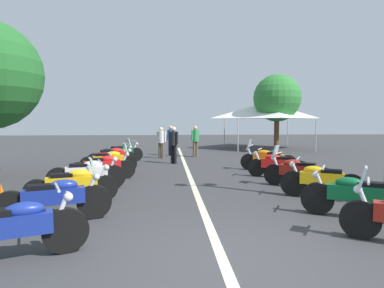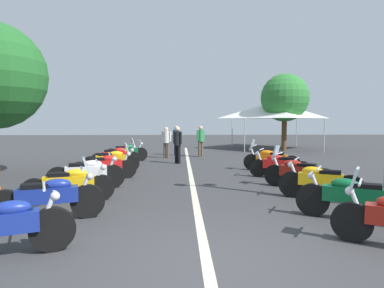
{
  "view_description": "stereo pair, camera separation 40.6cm",
  "coord_description": "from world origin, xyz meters",
  "views": [
    {
      "loc": [
        -4.48,
        0.76,
        1.97
      ],
      "look_at": [
        5.96,
        0.0,
        1.22
      ],
      "focal_mm": 31.18,
      "sensor_mm": 36.0,
      "label": 1
    },
    {
      "loc": [
        -4.48,
        0.36,
        1.97
      ],
      "look_at": [
        5.96,
        0.0,
        1.22
      ],
      "focal_mm": 31.18,
      "sensor_mm": 36.0,
      "label": 2
    }
  ],
  "objects": [
    {
      "name": "bystander_0",
      "position": [
        14.09,
        0.6,
        0.97
      ],
      "size": [
        0.42,
        0.38,
        1.66
      ],
      "rotation": [
        0.0,
        0.0,
        5.43
      ],
      "color": "#1E2338",
      "rests_on": "ground_plane"
    },
    {
      "name": "motorcycle_left_row_7",
      "position": [
        11.33,
        2.92,
        0.46
      ],
      "size": [
        1.06,
        1.94,
        1.01
      ],
      "rotation": [
        0.0,
        0.0,
        -1.13
      ],
      "color": "black",
      "rests_on": "ground_plane"
    },
    {
      "name": "motorcycle_right_row_1",
      "position": [
        1.83,
        -3.03,
        0.47
      ],
      "size": [
        1.19,
        2.01,
        1.01
      ],
      "rotation": [
        0.0,
        0.0,
        1.07
      ],
      "color": "black",
      "rests_on": "ground_plane"
    },
    {
      "name": "bystander_1",
      "position": [
        12.78,
        1.1,
        0.94
      ],
      "size": [
        0.32,
        0.5,
        1.61
      ],
      "rotation": [
        0.0,
        0.0,
        2.75
      ],
      "color": "brown",
      "rests_on": "ground_plane"
    },
    {
      "name": "motorcycle_left_row_6",
      "position": [
        9.78,
        3.09,
        0.46
      ],
      "size": [
        1.02,
        1.98,
        1.19
      ],
      "rotation": [
        0.0,
        0.0,
        -1.17
      ],
      "color": "black",
      "rests_on": "ground_plane"
    },
    {
      "name": "motorcycle_left_row_2",
      "position": [
        3.49,
        3.01,
        0.45
      ],
      "size": [
        0.9,
        2.08,
        0.99
      ],
      "rotation": [
        0.0,
        0.0,
        -1.26
      ],
      "color": "black",
      "rests_on": "ground_plane"
    },
    {
      "name": "roadside_tree_1",
      "position": [
        16.61,
        -6.27,
        3.38
      ],
      "size": [
        3.03,
        3.03,
        4.91
      ],
      "color": "brown",
      "rests_on": "ground_plane"
    },
    {
      "name": "bystander_3",
      "position": [
        10.59,
        0.5,
        0.98
      ],
      "size": [
        0.4,
        0.4,
        1.68
      ],
      "rotation": [
        0.0,
        0.0,
        2.36
      ],
      "color": "black",
      "rests_on": "ground_plane"
    },
    {
      "name": "bystander_2",
      "position": [
        13.28,
        -0.72,
        0.97
      ],
      "size": [
        0.36,
        0.44,
        1.66
      ],
      "rotation": [
        0.0,
        0.0,
        0.66
      ],
      "color": "brown",
      "rests_on": "ground_plane"
    },
    {
      "name": "motorcycle_right_row_4",
      "position": [
        6.6,
        -2.98,
        0.45
      ],
      "size": [
        1.09,
        1.93,
        0.99
      ],
      "rotation": [
        0.0,
        0.0,
        1.11
      ],
      "color": "black",
      "rests_on": "ground_plane"
    },
    {
      "name": "motorcycle_left_row_4",
      "position": [
        6.58,
        2.88,
        0.46
      ],
      "size": [
        0.97,
        2.09,
        1.2
      ],
      "rotation": [
        0.0,
        0.0,
        -1.22
      ],
      "color": "black",
      "rests_on": "ground_plane"
    },
    {
      "name": "motorcycle_left_row_3",
      "position": [
        5.03,
        3.04,
        0.47
      ],
      "size": [
        0.85,
        2.12,
        1.02
      ],
      "rotation": [
        0.0,
        0.0,
        -1.29
      ],
      "color": "black",
      "rests_on": "ground_plane"
    },
    {
      "name": "motorcycle_left_row_1",
      "position": [
        1.99,
        2.92,
        0.48
      ],
      "size": [
        0.9,
        2.1,
        1.23
      ],
      "rotation": [
        0.0,
        0.0,
        -1.25
      ],
      "color": "black",
      "rests_on": "ground_plane"
    },
    {
      "name": "motorcycle_right_row_3",
      "position": [
        4.97,
        -3.03,
        0.47
      ],
      "size": [
        1.31,
        1.75,
        1.21
      ],
      "rotation": [
        0.0,
        0.0,
        0.95
      ],
      "color": "black",
      "rests_on": "ground_plane"
    },
    {
      "name": "motorcycle_right_row_5",
      "position": [
        8.17,
        -3.11,
        0.47
      ],
      "size": [
        1.1,
        2.02,
        1.21
      ],
      "rotation": [
        0.0,
        0.0,
        1.13
      ],
      "color": "black",
      "rests_on": "ground_plane"
    },
    {
      "name": "motorcycle_right_row_2",
      "position": [
        3.55,
        -3.08,
        0.46
      ],
      "size": [
        1.09,
        1.86,
        1.01
      ],
      "rotation": [
        0.0,
        0.0,
        1.09
      ],
      "color": "black",
      "rests_on": "ground_plane"
    },
    {
      "name": "motorcycle_left_row_5",
      "position": [
        8.06,
        2.95,
        0.46
      ],
      "size": [
        0.79,
        2.08,
        1.0
      ],
      "rotation": [
        0.0,
        0.0,
        -1.32
      ],
      "color": "black",
      "rests_on": "ground_plane"
    },
    {
      "name": "ground_plane",
      "position": [
        0.0,
        0.0,
        0.0
      ],
      "size": [
        80.0,
        80.0,
        0.0
      ],
      "primitive_type": "plane",
      "color": "#38383A"
    },
    {
      "name": "event_tent",
      "position": [
        18.09,
        -5.99,
        2.65
      ],
      "size": [
        5.47,
        5.47,
        3.2
      ],
      "color": "white",
      "rests_on": "ground_plane"
    },
    {
      "name": "lane_centre_stripe",
      "position": [
        6.59,
        0.0,
        0.0
      ],
      "size": [
        25.09,
        0.16,
        0.01
      ],
      "primitive_type": "cube",
      "color": "beige",
      "rests_on": "ground_plane"
    }
  ]
}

